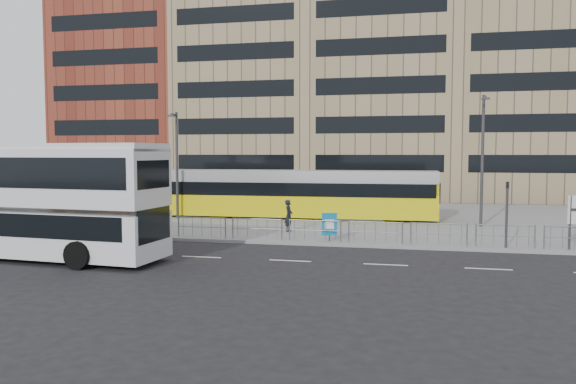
% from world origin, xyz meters
% --- Properties ---
extents(ground, '(120.00, 120.00, 0.00)m').
position_xyz_m(ground, '(0.00, 0.00, 0.00)').
color(ground, black).
rests_on(ground, ground).
extents(plaza, '(64.00, 24.00, 0.15)m').
position_xyz_m(plaza, '(0.00, 12.00, 0.07)').
color(plaza, slate).
rests_on(plaza, ground).
extents(kerb, '(64.00, 0.25, 0.17)m').
position_xyz_m(kerb, '(0.00, 0.05, 0.07)').
color(kerb, gray).
rests_on(kerb, ground).
extents(building_row, '(70.40, 18.40, 31.20)m').
position_xyz_m(building_row, '(1.55, 34.27, 12.91)').
color(building_row, brown).
rests_on(building_row, ground).
extents(pedestrian_barrier, '(32.07, 0.07, 1.10)m').
position_xyz_m(pedestrian_barrier, '(2.00, 0.50, 0.98)').
color(pedestrian_barrier, gray).
rests_on(pedestrian_barrier, plaza).
extents(road_markings, '(62.00, 0.12, 0.01)m').
position_xyz_m(road_markings, '(1.00, -4.00, 0.01)').
color(road_markings, white).
rests_on(road_markings, ground).
extents(double_decker_bus, '(12.59, 3.90, 4.96)m').
position_xyz_m(double_decker_bus, '(-9.27, -5.80, 2.68)').
color(double_decker_bus, silver).
rests_on(double_decker_bus, ground).
extents(tram, '(27.59, 3.16, 3.25)m').
position_xyz_m(tram, '(-5.06, 10.06, 1.78)').
color(tram, '#CFC20B').
rests_on(tram, plaza).
extents(ad_panel, '(0.75, 0.23, 1.42)m').
position_xyz_m(ad_panel, '(3.01, 0.69, 0.98)').
color(ad_panel, '#2D2D30').
rests_on(ad_panel, plaza).
extents(pedestrian, '(0.46, 0.68, 1.80)m').
position_xyz_m(pedestrian, '(0.28, 3.62, 1.05)').
color(pedestrian, black).
rests_on(pedestrian, plaza).
extents(traffic_light_west, '(0.17, 0.20, 3.10)m').
position_xyz_m(traffic_light_west, '(-7.68, 1.15, 2.12)').
color(traffic_light_west, '#2D2D30').
rests_on(traffic_light_west, plaza).
extents(traffic_light_east, '(0.19, 0.22, 3.10)m').
position_xyz_m(traffic_light_east, '(11.35, 0.50, 2.12)').
color(traffic_light_east, '#2D2D30').
rests_on(traffic_light_east, plaza).
extents(lamp_post_west, '(0.45, 1.04, 7.15)m').
position_xyz_m(lamp_post_west, '(-8.40, 8.16, 4.09)').
color(lamp_post_west, '#2D2D30').
rests_on(lamp_post_west, plaza).
extents(lamp_post_east, '(0.45, 1.04, 7.86)m').
position_xyz_m(lamp_post_east, '(11.13, 8.15, 4.45)').
color(lamp_post_east, '#2D2D30').
rests_on(lamp_post_east, plaza).
extents(bare_tree, '(4.38, 4.38, 6.86)m').
position_xyz_m(bare_tree, '(-16.49, 7.12, 5.01)').
color(bare_tree, '#31241B').
rests_on(bare_tree, plaza).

